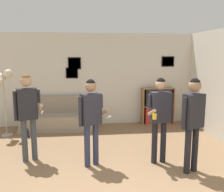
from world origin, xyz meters
TOP-DOWN VIEW (x-y plane):
  - wall_back at (0.00, 4.50)m, footprint 8.23×0.08m
  - couch at (-1.10, 4.08)m, footprint 2.04×0.80m
  - bookshelf at (1.86, 4.28)m, footprint 0.95×0.30m
  - floor_lamp at (-2.35, 3.61)m, footprint 0.42×0.46m
  - person_player_foreground_left at (-1.43, 1.96)m, footprint 0.58×0.42m
  - person_player_foreground_center at (-0.22, 1.60)m, footprint 0.59×0.39m
  - person_watcher_holding_cup at (1.08, 1.58)m, footprint 0.50×0.45m
  - person_spectator_near_bookshelf at (1.54, 1.14)m, footprint 0.47×0.33m
  - bottle_on_floor at (-1.78, 3.39)m, footprint 0.06×0.06m
  - drinking_cup at (1.89, 4.28)m, footprint 0.07×0.07m

SIDE VIEW (x-z plane):
  - bottle_on_floor at x=-1.78m, z-range -0.03..0.22m
  - couch at x=-1.10m, z-range -0.16..0.75m
  - bookshelf at x=1.86m, z-range 0.00..1.10m
  - person_player_foreground_center at x=-0.22m, z-range 0.19..1.84m
  - person_watcher_holding_cup at x=1.08m, z-range 0.19..1.85m
  - person_spectator_near_bookshelf at x=1.54m, z-range 0.20..1.89m
  - person_player_foreground_left at x=-1.43m, z-range 0.21..1.93m
  - drinking_cup at x=1.89m, z-range 1.10..1.21m
  - wall_back at x=0.00m, z-range 0.00..2.70m
  - floor_lamp at x=-2.35m, z-range 0.52..2.24m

